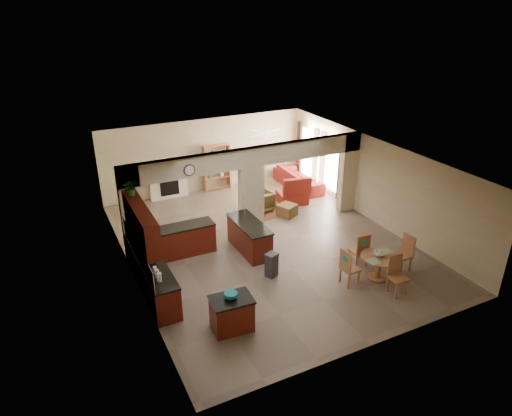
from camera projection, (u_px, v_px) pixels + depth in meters
name	position (u px, v px, depth m)	size (l,w,h in m)	color
floor	(266.00, 244.00, 13.95)	(10.00, 10.00, 0.00)	#756351
ceiling	(267.00, 157.00, 12.78)	(10.00, 10.00, 0.00)	white
wall_back	(206.00, 155.00, 17.44)	(8.00, 8.00, 0.00)	beige
wall_front	(379.00, 292.00, 9.29)	(8.00, 8.00, 0.00)	beige
wall_left	(129.00, 230.00, 11.76)	(10.00, 10.00, 0.00)	beige
wall_right	(374.00, 181.00, 14.98)	(10.00, 10.00, 0.00)	beige
partition_left_pier	(132.00, 213.00, 12.70)	(0.60, 0.25, 2.80)	beige
partition_center_pier	(251.00, 200.00, 14.31)	(0.80, 0.25, 2.20)	beige
partition_right_pier	(348.00, 173.00, 15.67)	(0.60, 0.25, 2.80)	beige
partition_header	(251.00, 157.00, 13.72)	(8.00, 0.25, 0.60)	beige
kitchen_counter	(162.00, 259.00, 12.24)	(2.52, 3.29, 1.48)	#420F07
upper_cabinets	(141.00, 223.00, 10.96)	(0.35, 2.40, 0.90)	#420F07
peninsula	(249.00, 237.00, 13.43)	(0.70, 1.85, 0.91)	#420F07
wall_clock	(189.00, 170.00, 12.82)	(0.34, 0.34, 0.03)	#4B3419
rug	(268.00, 211.00, 16.14)	(1.60, 1.30, 0.01)	#985537
fireplace	(168.00, 182.00, 16.99)	(1.60, 0.35, 1.20)	#EFE6CF
shelving_unit	(217.00, 167.00, 17.65)	(1.00, 0.32, 1.80)	#945733
window_a	(332.00, 166.00, 16.92)	(0.02, 0.90, 1.90)	white
window_b	(308.00, 153.00, 18.31)	(0.02, 0.90, 1.90)	white
glazed_door	(319.00, 163.00, 17.68)	(0.02, 0.70, 2.10)	white
drape_a_left	(341.00, 171.00, 16.42)	(0.10, 0.28, 2.30)	#3E1919
drape_a_right	(322.00, 161.00, 17.39)	(0.10, 0.28, 2.30)	#3E1919
drape_b_left	(315.00, 157.00, 17.80)	(0.10, 0.28, 2.30)	#3E1919
drape_b_right	(299.00, 149.00, 18.78)	(0.10, 0.28, 2.30)	#3E1919
ceiling_fan	(265.00, 133.00, 15.93)	(1.00, 1.00, 0.10)	white
kitchen_island	(232.00, 314.00, 10.23)	(0.98, 0.73, 0.81)	#420F07
teal_bowl	(231.00, 296.00, 10.05)	(0.30, 0.30, 0.14)	teal
trash_can	(272.00, 266.00, 12.24)	(0.30, 0.25, 0.63)	#313134
dining_table	(379.00, 263.00, 12.07)	(0.99, 0.99, 0.68)	#945733
fruit_bowl	(379.00, 253.00, 11.97)	(0.29, 0.29, 0.16)	#75BE28
sofa	(298.00, 178.00, 18.04)	(0.99, 2.53, 0.74)	maroon
chaise	(292.00, 197.00, 16.77)	(1.03, 0.84, 0.41)	maroon
armchair	(261.00, 201.00, 16.05)	(0.75, 0.77, 0.70)	maroon
ottoman	(287.00, 210.00, 15.73)	(0.55, 0.55, 0.40)	maroon
plant	(131.00, 187.00, 11.30)	(0.40, 0.34, 0.44)	#184813
chair_north	(361.00, 249.00, 12.58)	(0.44, 0.44, 1.02)	#945733
chair_east	(405.00, 252.00, 12.45)	(0.45, 0.44, 1.02)	#945733
chair_south	(396.00, 273.00, 11.48)	(0.43, 0.44, 1.02)	#945733
chair_west	(348.00, 266.00, 11.76)	(0.45, 0.45, 1.02)	#945733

